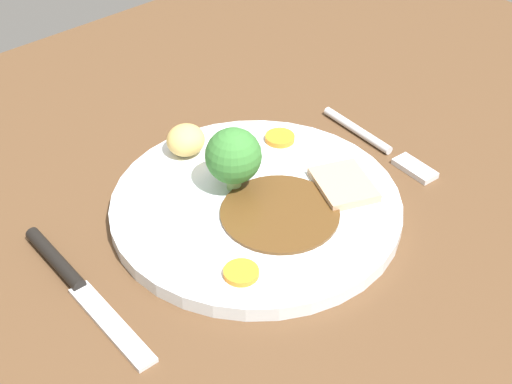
{
  "coord_description": "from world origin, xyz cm",
  "views": [
    {
      "loc": [
        31.63,
        41.21,
        47.99
      ],
      "look_at": [
        -3.09,
        2.01,
        6.0
      ],
      "focal_mm": 52.29,
      "sensor_mm": 36.0,
      "label": 1
    }
  ],
  "objects_px": {
    "carrot_coin_back": "(241,273)",
    "knife": "(75,282)",
    "roast_potato_left": "(186,140)",
    "meat_slice_main": "(344,185)",
    "carrot_coin_front": "(280,138)",
    "broccoli_floret": "(233,156)",
    "dinner_plate": "(256,206)",
    "fork": "(380,145)"
  },
  "relations": [
    {
      "from": "roast_potato_left",
      "to": "carrot_coin_back",
      "type": "bearing_deg",
      "value": 66.88
    },
    {
      "from": "carrot_coin_front",
      "to": "knife",
      "type": "bearing_deg",
      "value": 6.1
    },
    {
      "from": "carrot_coin_back",
      "to": "roast_potato_left",
      "type": "bearing_deg",
      "value": -113.12
    },
    {
      "from": "dinner_plate",
      "to": "broccoli_floret",
      "type": "distance_m",
      "value": 0.05
    },
    {
      "from": "carrot_coin_front",
      "to": "dinner_plate",
      "type": "bearing_deg",
      "value": 34.43
    },
    {
      "from": "roast_potato_left",
      "to": "broccoli_floret",
      "type": "relative_size",
      "value": 0.63
    },
    {
      "from": "meat_slice_main",
      "to": "roast_potato_left",
      "type": "bearing_deg",
      "value": -62.29
    },
    {
      "from": "broccoli_floret",
      "to": "roast_potato_left",
      "type": "bearing_deg",
      "value": -90.64
    },
    {
      "from": "broccoli_floret",
      "to": "knife",
      "type": "distance_m",
      "value": 0.18
    },
    {
      "from": "dinner_plate",
      "to": "fork",
      "type": "height_order",
      "value": "dinner_plate"
    },
    {
      "from": "dinner_plate",
      "to": "carrot_coin_back",
      "type": "relative_size",
      "value": 9.08
    },
    {
      "from": "carrot_coin_front",
      "to": "broccoli_floret",
      "type": "height_order",
      "value": "broccoli_floret"
    },
    {
      "from": "meat_slice_main",
      "to": "roast_potato_left",
      "type": "distance_m",
      "value": 0.16
    },
    {
      "from": "meat_slice_main",
      "to": "knife",
      "type": "distance_m",
      "value": 0.26
    },
    {
      "from": "roast_potato_left",
      "to": "knife",
      "type": "distance_m",
      "value": 0.19
    },
    {
      "from": "dinner_plate",
      "to": "carrot_coin_front",
      "type": "xyz_separation_m",
      "value": [
        -0.08,
        -0.06,
        0.01
      ]
    },
    {
      "from": "carrot_coin_front",
      "to": "knife",
      "type": "xyz_separation_m",
      "value": [
        0.26,
        0.03,
        -0.01
      ]
    },
    {
      "from": "roast_potato_left",
      "to": "fork",
      "type": "height_order",
      "value": "roast_potato_left"
    },
    {
      "from": "dinner_plate",
      "to": "broccoli_floret",
      "type": "bearing_deg",
      "value": -85.31
    },
    {
      "from": "meat_slice_main",
      "to": "carrot_coin_front",
      "type": "relative_size",
      "value": 2.04
    },
    {
      "from": "dinner_plate",
      "to": "meat_slice_main",
      "type": "bearing_deg",
      "value": 151.32
    },
    {
      "from": "roast_potato_left",
      "to": "carrot_coin_back",
      "type": "relative_size",
      "value": 1.33
    },
    {
      "from": "carrot_coin_front",
      "to": "roast_potato_left",
      "type": "bearing_deg",
      "value": -28.78
    },
    {
      "from": "dinner_plate",
      "to": "fork",
      "type": "relative_size",
      "value": 1.74
    },
    {
      "from": "carrot_coin_back",
      "to": "knife",
      "type": "relative_size",
      "value": 0.16
    },
    {
      "from": "meat_slice_main",
      "to": "roast_potato_left",
      "type": "xyz_separation_m",
      "value": [
        0.07,
        -0.14,
        0.01
      ]
    },
    {
      "from": "carrot_coin_back",
      "to": "fork",
      "type": "height_order",
      "value": "carrot_coin_back"
    },
    {
      "from": "roast_potato_left",
      "to": "knife",
      "type": "height_order",
      "value": "roast_potato_left"
    },
    {
      "from": "carrot_coin_back",
      "to": "broccoli_floret",
      "type": "height_order",
      "value": "broccoli_floret"
    },
    {
      "from": "carrot_coin_front",
      "to": "carrot_coin_back",
      "type": "relative_size",
      "value": 1.02
    },
    {
      "from": "dinner_plate",
      "to": "knife",
      "type": "xyz_separation_m",
      "value": [
        0.17,
        -0.03,
        -0.0
      ]
    },
    {
      "from": "broccoli_floret",
      "to": "knife",
      "type": "relative_size",
      "value": 0.34
    },
    {
      "from": "dinner_plate",
      "to": "meat_slice_main",
      "type": "height_order",
      "value": "meat_slice_main"
    },
    {
      "from": "broccoli_floret",
      "to": "dinner_plate",
      "type": "bearing_deg",
      "value": 94.69
    },
    {
      "from": "carrot_coin_front",
      "to": "broccoli_floret",
      "type": "distance_m",
      "value": 0.09
    },
    {
      "from": "fork",
      "to": "knife",
      "type": "xyz_separation_m",
      "value": [
        0.34,
        -0.04,
        0.0
      ]
    },
    {
      "from": "fork",
      "to": "roast_potato_left",
      "type": "bearing_deg",
      "value": -119.77
    },
    {
      "from": "meat_slice_main",
      "to": "carrot_coin_front",
      "type": "height_order",
      "value": "meat_slice_main"
    },
    {
      "from": "meat_slice_main",
      "to": "roast_potato_left",
      "type": "height_order",
      "value": "roast_potato_left"
    },
    {
      "from": "dinner_plate",
      "to": "fork",
      "type": "bearing_deg",
      "value": 177.14
    },
    {
      "from": "meat_slice_main",
      "to": "knife",
      "type": "xyz_separation_m",
      "value": [
        0.25,
        -0.07,
        -0.01
      ]
    },
    {
      "from": "dinner_plate",
      "to": "carrot_coin_back",
      "type": "bearing_deg",
      "value": 41.25
    }
  ]
}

